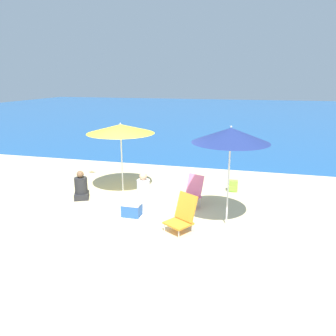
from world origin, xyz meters
The scene contains 11 objects.
ground_plane centered at (0.00, 0.00, 0.00)m, with size 60.00×60.00×0.00m, color beige.
sea_water centered at (0.00, 24.97, 0.00)m, with size 60.00×40.00×0.01m.
beach_umbrella_yellow centered at (-0.79, 1.90, 1.82)m, with size 1.89×1.89×1.98m.
beach_umbrella_navy centered at (2.32, 0.40, 2.02)m, with size 1.65×1.65×2.22m.
beach_chair_orange centered at (1.43, -0.15, 0.36)m, with size 0.74×0.76×0.79m.
beach_chair_pink centered at (1.39, 1.25, 0.42)m, with size 0.60×0.64×0.81m.
person_seated_near centered at (0.17, 0.97, 0.36)m, with size 0.51×0.55×0.89m.
person_seated_far centered at (-1.64, 1.04, 0.31)m, with size 0.53×0.56×0.78m.
backpack_lime centered at (2.30, 2.68, 0.16)m, with size 0.28×0.21×0.32m.
cooler_box centered at (0.10, 0.29, 0.18)m, with size 0.44×0.34×0.36m.
seagull centered at (-2.54, 3.37, 0.14)m, with size 0.27×0.11×0.23m.
Camera 1 is at (2.77, -6.50, 3.18)m, focal length 35.00 mm.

